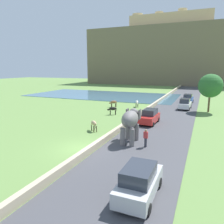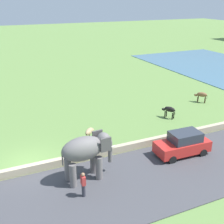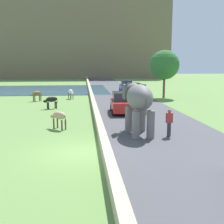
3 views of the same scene
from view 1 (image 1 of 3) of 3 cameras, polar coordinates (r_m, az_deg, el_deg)
name	(u,v)px [view 1 (image 1 of 3)]	position (r m, az deg, el deg)	size (l,w,h in m)	color
ground_plane	(80,148)	(19.03, -8.22, -9.36)	(220.00, 220.00, 0.00)	#608442
road_surface	(173,111)	(36.06, 15.62, 0.31)	(7.00, 120.00, 0.06)	#424247
barrier_wall	(147,110)	(34.75, 8.99, 0.62)	(0.40, 110.00, 0.57)	tan
lake	(103,95)	(54.89, -2.42, 4.43)	(36.00, 18.00, 0.08)	#426B84
hill_distant	(168,57)	(99.87, 14.49, 13.69)	(64.00, 28.00, 22.56)	#75664C
fort_on_hill	(170,22)	(101.58, 14.79, 21.81)	(33.30, 8.00, 7.64)	tan
elephant	(131,121)	(19.81, 4.87, -2.28)	(1.58, 3.51, 2.99)	slate
person_beside_elephant	(146,138)	(18.95, 8.78, -6.67)	(0.36, 0.22, 1.63)	#33333D
car_silver	(139,182)	(12.04, 7.14, -17.57)	(1.81, 4.01, 1.80)	#B7B7BC
car_red	(150,117)	(27.01, 9.76, -1.18)	(1.93, 4.07, 1.80)	red
car_white	(185,104)	(37.97, 18.49, 2.02)	(1.92, 4.07, 1.80)	white
car_blue	(188,99)	(44.50, 19.20, 3.28)	(1.92, 4.06, 1.80)	#2D4CA8
cow_white	(137,102)	(38.28, 6.53, 2.52)	(0.81, 1.41, 1.15)	silver
cow_black	(112,109)	(31.83, 0.12, 0.78)	(1.38, 0.95, 1.15)	black
cow_brown	(113,102)	(37.96, 0.37, 2.52)	(1.28, 1.15, 1.15)	brown
cow_tan	(94,124)	(23.63, -4.78, -3.02)	(1.23, 1.20, 1.15)	tan
tree_near	(210,86)	(36.47, 24.29, 6.24)	(3.58, 3.58, 5.86)	brown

